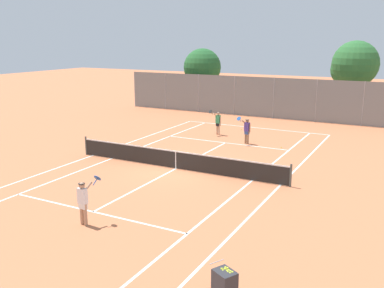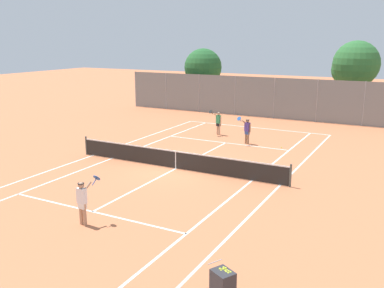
{
  "view_description": "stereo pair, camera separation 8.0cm",
  "coord_description": "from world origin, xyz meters",
  "px_view_note": "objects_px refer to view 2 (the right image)",
  "views": [
    {
      "loc": [
        10.55,
        -18.23,
        6.47
      ],
      "look_at": [
        0.15,
        1.5,
        1.0
      ],
      "focal_mm": 40.0,
      "sensor_mm": 36.0,
      "label": 1
    },
    {
      "loc": [
        10.62,
        -18.19,
        6.47
      ],
      "look_at": [
        0.15,
        1.5,
        1.0
      ],
      "focal_mm": 40.0,
      "sensor_mm": 36.0,
      "label": 2
    }
  ],
  "objects_px": {
    "ball_cart": "(223,283)",
    "player_far_right": "(247,130)",
    "tennis_net": "(176,159)",
    "loose_tennis_ball_0": "(281,147)",
    "tree_behind_left": "(203,69)",
    "loose_tennis_ball_1": "(242,129)",
    "player_near_side": "(82,200)",
    "player_far_left": "(218,122)",
    "tree_behind_right": "(354,66)"
  },
  "relations": [
    {
      "from": "player_near_side",
      "to": "player_far_right",
      "type": "bearing_deg",
      "value": 86.84
    },
    {
      "from": "tennis_net",
      "to": "ball_cart",
      "type": "xyz_separation_m",
      "value": [
        6.8,
        -9.36,
        0.02
      ]
    },
    {
      "from": "tree_behind_left",
      "to": "loose_tennis_ball_1",
      "type": "bearing_deg",
      "value": -48.0
    },
    {
      "from": "loose_tennis_ball_0",
      "to": "tree_behind_left",
      "type": "bearing_deg",
      "value": 133.51
    },
    {
      "from": "tree_behind_right",
      "to": "player_far_right",
      "type": "bearing_deg",
      "value": -107.48
    },
    {
      "from": "tree_behind_right",
      "to": "player_near_side",
      "type": "bearing_deg",
      "value": -100.31
    },
    {
      "from": "ball_cart",
      "to": "player_near_side",
      "type": "xyz_separation_m",
      "value": [
        -6.31,
        1.91,
        0.39
      ]
    },
    {
      "from": "tennis_net",
      "to": "loose_tennis_ball_0",
      "type": "relative_size",
      "value": 181.82
    },
    {
      "from": "ball_cart",
      "to": "loose_tennis_ball_0",
      "type": "distance_m",
      "value": 16.46
    },
    {
      "from": "loose_tennis_ball_1",
      "to": "tree_behind_left",
      "type": "relative_size",
      "value": 0.01
    },
    {
      "from": "player_far_right",
      "to": "loose_tennis_ball_0",
      "type": "height_order",
      "value": "player_far_right"
    },
    {
      "from": "ball_cart",
      "to": "loose_tennis_ball_1",
      "type": "relative_size",
      "value": 14.58
    },
    {
      "from": "tree_behind_right",
      "to": "tennis_net",
      "type": "bearing_deg",
      "value": -105.27
    },
    {
      "from": "player_far_left",
      "to": "ball_cart",
      "type": "bearing_deg",
      "value": -65.06
    },
    {
      "from": "tennis_net",
      "to": "player_far_left",
      "type": "distance_m",
      "value": 8.47
    },
    {
      "from": "player_near_side",
      "to": "loose_tennis_ball_1",
      "type": "height_order",
      "value": "player_near_side"
    },
    {
      "from": "player_far_right",
      "to": "tree_behind_left",
      "type": "relative_size",
      "value": 0.31
    },
    {
      "from": "player_near_side",
      "to": "loose_tennis_ball_0",
      "type": "height_order",
      "value": "player_near_side"
    },
    {
      "from": "tennis_net",
      "to": "loose_tennis_ball_1",
      "type": "xyz_separation_m",
      "value": [
        -0.57,
        10.69,
        -0.48
      ]
    },
    {
      "from": "loose_tennis_ball_1",
      "to": "player_far_right",
      "type": "bearing_deg",
      "value": -64.58
    },
    {
      "from": "tree_behind_left",
      "to": "player_far_right",
      "type": "bearing_deg",
      "value": -52.65
    },
    {
      "from": "player_far_right",
      "to": "tree_behind_left",
      "type": "xyz_separation_m",
      "value": [
        -9.24,
        12.11,
        2.8
      ]
    },
    {
      "from": "player_near_side",
      "to": "loose_tennis_ball_1",
      "type": "xyz_separation_m",
      "value": [
        -1.07,
        18.14,
        -0.89
      ]
    },
    {
      "from": "ball_cart",
      "to": "player_far_right",
      "type": "height_order",
      "value": "player_far_right"
    },
    {
      "from": "tennis_net",
      "to": "player_near_side",
      "type": "bearing_deg",
      "value": -86.18
    },
    {
      "from": "tennis_net",
      "to": "ball_cart",
      "type": "distance_m",
      "value": 11.57
    },
    {
      "from": "tree_behind_right",
      "to": "player_far_left",
      "type": "bearing_deg",
      "value": -120.19
    },
    {
      "from": "loose_tennis_ball_0",
      "to": "player_far_right",
      "type": "bearing_deg",
      "value": 179.55
    },
    {
      "from": "ball_cart",
      "to": "player_far_right",
      "type": "distance_m",
      "value": 17.07
    },
    {
      "from": "tennis_net",
      "to": "tree_behind_right",
      "type": "bearing_deg",
      "value": 74.73
    },
    {
      "from": "loose_tennis_ball_1",
      "to": "tree_behind_left",
      "type": "distance_m",
      "value": 11.64
    },
    {
      "from": "ball_cart",
      "to": "player_far_right",
      "type": "bearing_deg",
      "value": 108.88
    },
    {
      "from": "loose_tennis_ball_0",
      "to": "loose_tennis_ball_1",
      "type": "height_order",
      "value": "same"
    },
    {
      "from": "player_near_side",
      "to": "loose_tennis_ball_1",
      "type": "bearing_deg",
      "value": 93.38
    },
    {
      "from": "player_far_right",
      "to": "tree_behind_left",
      "type": "height_order",
      "value": "tree_behind_left"
    },
    {
      "from": "ball_cart",
      "to": "loose_tennis_ball_1",
      "type": "distance_m",
      "value": 21.37
    },
    {
      "from": "player_far_left",
      "to": "tree_behind_right",
      "type": "relative_size",
      "value": 0.28
    },
    {
      "from": "player_near_side",
      "to": "player_far_left",
      "type": "xyz_separation_m",
      "value": [
        -1.92,
        15.78,
        0.0
      ]
    },
    {
      "from": "tennis_net",
      "to": "loose_tennis_ball_0",
      "type": "distance_m",
      "value": 7.66
    },
    {
      "from": "tree_behind_left",
      "to": "tree_behind_right",
      "type": "distance_m",
      "value": 13.59
    },
    {
      "from": "tennis_net",
      "to": "player_far_right",
      "type": "distance_m",
      "value": 6.92
    },
    {
      "from": "loose_tennis_ball_0",
      "to": "loose_tennis_ball_1",
      "type": "xyz_separation_m",
      "value": [
        -4.13,
        3.93,
        0.0
      ]
    },
    {
      "from": "tennis_net",
      "to": "player_near_side",
      "type": "distance_m",
      "value": 7.48
    },
    {
      "from": "player_near_side",
      "to": "player_far_right",
      "type": "xyz_separation_m",
      "value": [
        0.79,
        14.23,
        0.0
      ]
    },
    {
      "from": "player_far_right",
      "to": "tennis_net",
      "type": "bearing_deg",
      "value": -100.72
    },
    {
      "from": "tree_behind_right",
      "to": "loose_tennis_ball_0",
      "type": "bearing_deg",
      "value": -98.36
    },
    {
      "from": "tree_behind_right",
      "to": "tree_behind_left",
      "type": "bearing_deg",
      "value": -173.98
    },
    {
      "from": "player_far_left",
      "to": "player_far_right",
      "type": "height_order",
      "value": "same"
    },
    {
      "from": "loose_tennis_ball_1",
      "to": "loose_tennis_ball_0",
      "type": "bearing_deg",
      "value": -43.56
    },
    {
      "from": "loose_tennis_ball_1",
      "to": "tree_behind_right",
      "type": "xyz_separation_m",
      "value": [
        6.12,
        9.63,
        4.29
      ]
    }
  ]
}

